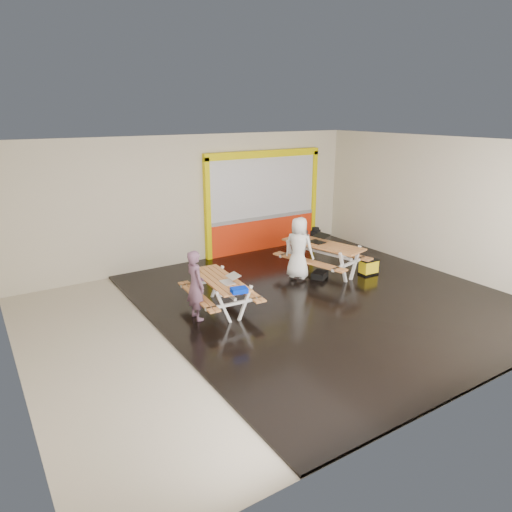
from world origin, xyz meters
TOP-DOWN VIEW (x-y plane):
  - room at (0.00, 0.00)m, footprint 10.02×8.02m
  - deck at (1.25, 0.00)m, footprint 7.50×7.98m
  - kiosk at (2.20, 3.93)m, footprint 3.88×0.16m
  - picnic_table_left at (-1.03, 0.69)m, footprint 1.36×1.91m
  - picnic_table_right at (2.26, 1.26)m, footprint 1.92×2.42m
  - person_left at (-1.66, 0.54)m, footprint 0.35×0.53m
  - person_right at (1.44, 1.21)m, footprint 0.79×0.89m
  - laptop_left at (-0.97, 0.39)m, footprint 0.38×0.34m
  - laptop_right at (2.27, 1.45)m, footprint 0.50×0.45m
  - blue_pouch at (-1.08, -0.19)m, footprint 0.35×0.28m
  - toolbox at (2.12, 2.05)m, footprint 0.43×0.26m
  - backpack at (2.70, 2.10)m, footprint 0.36×0.33m
  - dark_case at (1.99, 1.02)m, footprint 0.53×0.49m
  - fluke_bag at (3.23, 0.56)m, footprint 0.47×0.32m

SIDE VIEW (x-z plane):
  - deck at x=1.25m, z-range 0.00..0.05m
  - dark_case at x=1.99m, z-range 0.05..0.21m
  - fluke_bag at x=3.23m, z-range 0.04..0.44m
  - picnic_table_left at x=-1.03m, z-range 0.20..0.93m
  - picnic_table_right at x=2.26m, z-range 0.22..1.08m
  - person_left at x=-1.66m, z-range 0.05..1.49m
  - backpack at x=2.70m, z-range 0.52..1.03m
  - blue_pouch at x=-1.08m, z-range 0.73..0.83m
  - laptop_left at x=-0.97m, z-range 0.71..0.86m
  - person_right at x=1.44m, z-range 0.12..1.65m
  - laptop_right at x=2.27m, z-range 0.81..1.01m
  - toolbox at x=2.12m, z-range 0.82..1.06m
  - kiosk at x=2.20m, z-range -0.06..2.94m
  - room at x=0.00m, z-range -0.01..3.51m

